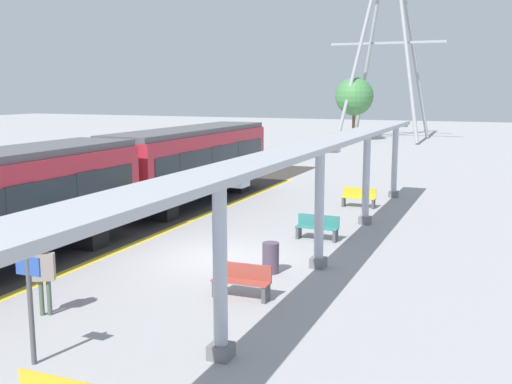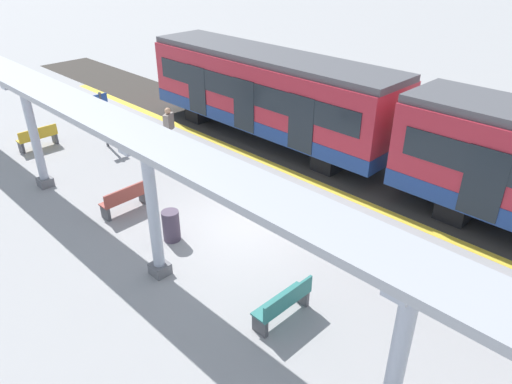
{
  "view_description": "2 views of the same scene",
  "coord_description": "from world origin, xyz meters",
  "px_view_note": "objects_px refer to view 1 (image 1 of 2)",
  "views": [
    {
      "loc": [
        8.03,
        -16.4,
        5.21
      ],
      "look_at": [
        0.9,
        0.81,
        2.03
      ],
      "focal_mm": 42.22,
      "sensor_mm": 36.0,
      "label": 1
    },
    {
      "loc": [
        8.15,
        8.55,
        7.53
      ],
      "look_at": [
        0.25,
        0.66,
        1.39
      ],
      "focal_mm": 33.31,
      "sensor_mm": 36.0,
      "label": 2
    }
  ],
  "objects_px": {
    "canopy_pillar_second": "(220,270)",
    "train_far_carriage": "(192,164)",
    "trash_bin": "(271,258)",
    "passenger_waiting_near_edge": "(44,271)",
    "bench_far_end": "(318,227)",
    "canopy_pillar_fifth": "(395,161)",
    "canopy_pillar_fourth": "(366,178)",
    "bench_near_end": "(242,281)",
    "canopy_pillar_third": "(319,208)",
    "platform_info_sign": "(30,298)",
    "bench_mid_platform": "(359,197)"
  },
  "relations": [
    {
      "from": "canopy_pillar_second",
      "to": "train_far_carriage",
      "type": "bearing_deg",
      "value": 120.38
    },
    {
      "from": "trash_bin",
      "to": "passenger_waiting_near_edge",
      "type": "distance_m",
      "value": 6.29
    },
    {
      "from": "bench_far_end",
      "to": "trash_bin",
      "type": "relative_size",
      "value": 1.68
    },
    {
      "from": "train_far_carriage",
      "to": "canopy_pillar_second",
      "type": "xyz_separation_m",
      "value": [
        8.36,
        -14.27,
        -0.02
      ]
    },
    {
      "from": "canopy_pillar_fifth",
      "to": "passenger_waiting_near_edge",
      "type": "distance_m",
      "value": 19.48
    },
    {
      "from": "bench_far_end",
      "to": "canopy_pillar_fifth",
      "type": "bearing_deg",
      "value": 83.98
    },
    {
      "from": "passenger_waiting_near_edge",
      "to": "trash_bin",
      "type": "bearing_deg",
      "value": 54.16
    },
    {
      "from": "train_far_carriage",
      "to": "canopy_pillar_fifth",
      "type": "bearing_deg",
      "value": 31.48
    },
    {
      "from": "train_far_carriage",
      "to": "canopy_pillar_fifth",
      "type": "relative_size",
      "value": 3.2
    },
    {
      "from": "canopy_pillar_fourth",
      "to": "train_far_carriage",
      "type": "bearing_deg",
      "value": 171.2
    },
    {
      "from": "bench_near_end",
      "to": "canopy_pillar_second",
      "type": "bearing_deg",
      "value": -72.9
    },
    {
      "from": "canopy_pillar_fourth",
      "to": "canopy_pillar_fifth",
      "type": "height_order",
      "value": "same"
    },
    {
      "from": "train_far_carriage",
      "to": "canopy_pillar_third",
      "type": "bearing_deg",
      "value": -42.44
    },
    {
      "from": "platform_info_sign",
      "to": "bench_far_end",
      "type": "bearing_deg",
      "value": 79.05
    },
    {
      "from": "train_far_carriage",
      "to": "canopy_pillar_fifth",
      "type": "xyz_separation_m",
      "value": [
        8.36,
        5.12,
        -0.02
      ]
    },
    {
      "from": "train_far_carriage",
      "to": "passenger_waiting_near_edge",
      "type": "bearing_deg",
      "value": -75.41
    },
    {
      "from": "canopy_pillar_fourth",
      "to": "bench_mid_platform",
      "type": "height_order",
      "value": "canopy_pillar_fourth"
    },
    {
      "from": "canopy_pillar_second",
      "to": "canopy_pillar_fourth",
      "type": "distance_m",
      "value": 12.97
    },
    {
      "from": "train_far_carriage",
      "to": "trash_bin",
      "type": "xyz_separation_m",
      "value": [
        7.25,
        -8.67,
        -1.38
      ]
    },
    {
      "from": "platform_info_sign",
      "to": "canopy_pillar_third",
      "type": "bearing_deg",
      "value": 68.57
    },
    {
      "from": "canopy_pillar_fifth",
      "to": "bench_far_end",
      "type": "bearing_deg",
      "value": -96.02
    },
    {
      "from": "bench_mid_platform",
      "to": "bench_far_end",
      "type": "height_order",
      "value": "same"
    },
    {
      "from": "canopy_pillar_fourth",
      "to": "trash_bin",
      "type": "height_order",
      "value": "canopy_pillar_fourth"
    },
    {
      "from": "bench_mid_platform",
      "to": "trash_bin",
      "type": "xyz_separation_m",
      "value": [
        -0.12,
        -10.66,
        0.0
      ]
    },
    {
      "from": "train_far_carriage",
      "to": "bench_mid_platform",
      "type": "bearing_deg",
      "value": 15.08
    },
    {
      "from": "passenger_waiting_near_edge",
      "to": "bench_near_end",
      "type": "bearing_deg",
      "value": 37.4
    },
    {
      "from": "bench_mid_platform",
      "to": "trash_bin",
      "type": "height_order",
      "value": "trash_bin"
    },
    {
      "from": "canopy_pillar_second",
      "to": "canopy_pillar_third",
      "type": "bearing_deg",
      "value": 90.0
    },
    {
      "from": "bench_far_end",
      "to": "trash_bin",
      "type": "height_order",
      "value": "trash_bin"
    },
    {
      "from": "canopy_pillar_fourth",
      "to": "bench_far_end",
      "type": "xyz_separation_m",
      "value": [
        -1.0,
        -3.11,
        -1.36
      ]
    },
    {
      "from": "bench_mid_platform",
      "to": "bench_far_end",
      "type": "relative_size",
      "value": 1.0
    },
    {
      "from": "bench_far_end",
      "to": "trash_bin",
      "type": "distance_m",
      "value": 4.27
    },
    {
      "from": "bench_mid_platform",
      "to": "passenger_waiting_near_edge",
      "type": "relative_size",
      "value": 0.88
    },
    {
      "from": "bench_far_end",
      "to": "passenger_waiting_near_edge",
      "type": "bearing_deg",
      "value": -112.02
    },
    {
      "from": "train_far_carriage",
      "to": "trash_bin",
      "type": "bearing_deg",
      "value": -50.12
    },
    {
      "from": "canopy_pillar_second",
      "to": "canopy_pillar_third",
      "type": "relative_size",
      "value": 1.0
    },
    {
      "from": "train_far_carriage",
      "to": "canopy_pillar_fifth",
      "type": "distance_m",
      "value": 9.81
    },
    {
      "from": "bench_far_end",
      "to": "trash_bin",
      "type": "bearing_deg",
      "value": -91.52
    },
    {
      "from": "canopy_pillar_second",
      "to": "canopy_pillar_fifth",
      "type": "distance_m",
      "value": 19.39
    },
    {
      "from": "trash_bin",
      "to": "passenger_waiting_near_edge",
      "type": "height_order",
      "value": "passenger_waiting_near_edge"
    },
    {
      "from": "canopy_pillar_third",
      "to": "bench_mid_platform",
      "type": "bearing_deg",
      "value": 95.91
    },
    {
      "from": "canopy_pillar_second",
      "to": "canopy_pillar_fourth",
      "type": "height_order",
      "value": "same"
    },
    {
      "from": "train_far_carriage",
      "to": "platform_info_sign",
      "type": "relative_size",
      "value": 5.17
    },
    {
      "from": "canopy_pillar_second",
      "to": "canopy_pillar_third",
      "type": "distance_m",
      "value": 6.62
    },
    {
      "from": "bench_near_end",
      "to": "bench_mid_platform",
      "type": "distance_m",
      "value": 12.87
    },
    {
      "from": "platform_info_sign",
      "to": "canopy_pillar_fourth",
      "type": "bearing_deg",
      "value": 77.53
    },
    {
      "from": "trash_bin",
      "to": "bench_near_end",
      "type": "bearing_deg",
      "value": -87.99
    },
    {
      "from": "bench_near_end",
      "to": "platform_info_sign",
      "type": "xyz_separation_m",
      "value": [
        -2.18,
        -4.97,
        0.89
      ]
    },
    {
      "from": "train_far_carriage",
      "to": "canopy_pillar_fourth",
      "type": "height_order",
      "value": "canopy_pillar_fourth"
    },
    {
      "from": "canopy_pillar_third",
      "to": "bench_mid_platform",
      "type": "relative_size",
      "value": 2.36
    }
  ]
}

